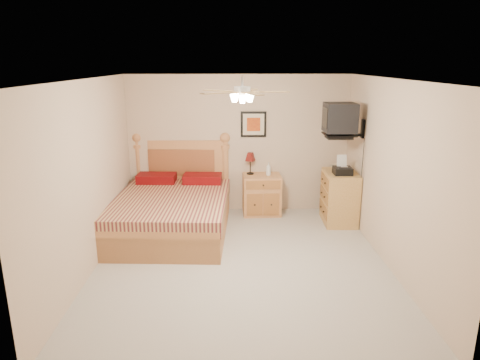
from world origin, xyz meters
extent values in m
plane|color=#A8A198|center=(0.00, 0.00, 0.00)|extent=(4.50, 4.50, 0.00)
cube|color=white|center=(0.00, 0.00, 2.50)|extent=(4.00, 4.50, 0.04)
cube|color=#C6AC92|center=(0.00, 2.25, 1.25)|extent=(4.00, 0.04, 2.50)
cube|color=#C6AC92|center=(0.00, -2.25, 1.25)|extent=(4.00, 0.04, 2.50)
cube|color=#C6AC92|center=(-2.00, 0.00, 1.25)|extent=(0.04, 4.50, 2.50)
cube|color=#C6AC92|center=(2.00, 0.00, 1.25)|extent=(0.04, 4.50, 2.50)
cube|color=#B77950|center=(0.42, 2.00, 0.37)|extent=(0.69, 0.53, 0.73)
imported|color=white|center=(0.53, 1.99, 0.85)|extent=(0.10, 0.10, 0.24)
cube|color=black|center=(0.27, 2.23, 1.62)|extent=(0.46, 0.04, 0.46)
cube|color=#A27632|center=(1.73, 1.54, 0.45)|extent=(0.55, 0.78, 0.90)
imported|color=tan|center=(1.66, 1.81, 0.91)|extent=(0.21, 0.28, 0.03)
imported|color=tan|center=(1.68, 1.80, 0.94)|extent=(0.28, 0.31, 0.02)
camera|label=1|loc=(-0.14, -5.43, 2.71)|focal=32.00mm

